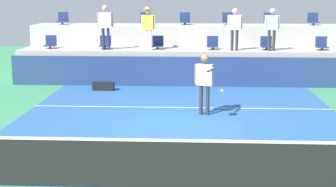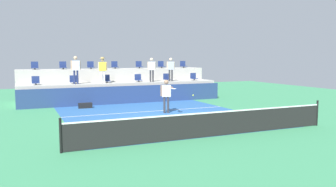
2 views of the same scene
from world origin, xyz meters
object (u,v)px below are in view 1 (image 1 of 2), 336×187
Objects in this scene: stadium_chair_lower_mid_left at (158,44)px; spectator_in_white at (235,25)px; spectator_with_hat at (148,24)px; stadium_chair_lower_mid_right at (213,44)px; stadium_chair_upper_left at (103,19)px; stadium_chair_lower_far_right at (322,44)px; stadium_chair_upper_mid_right at (228,20)px; stadium_chair_lower_far_left at (51,43)px; stadium_chair_upper_far_left at (63,19)px; stadium_chair_upper_far_right at (313,20)px; spectator_leaning_on_rail at (105,23)px; tennis_ball at (222,91)px; stadium_chair_upper_center at (185,20)px; stadium_chair_lower_right at (266,44)px; spectator_in_grey at (272,26)px; equipment_bag at (103,86)px; stadium_chair_lower_left at (105,43)px; tennis_player at (205,78)px; stadium_chair_upper_right at (269,20)px; stadium_chair_upper_mid_left at (145,20)px.

spectator_in_white is at bearing -7.36° from stadium_chair_lower_mid_left.
spectator_in_white is at bearing -0.00° from spectator_with_hat.
stadium_chair_upper_left is at bearing 158.77° from stadium_chair_lower_mid_right.
stadium_chair_upper_mid_right is at bearing 152.98° from stadium_chair_lower_far_right.
stadium_chair_upper_left reaches higher than stadium_chair_lower_far_left.
stadium_chair_upper_far_left is 10.65m from stadium_chair_upper_far_right.
spectator_leaning_on_rail is at bearing 180.00° from spectator_in_white.
stadium_chair_lower_mid_right is 7.65× the size of tennis_ball.
stadium_chair_upper_center is at bearing 58.07° from spectator_with_hat.
stadium_chair_upper_mid_right is 1.00× the size of stadium_chair_upper_far_right.
spectator_in_grey is (0.13, -0.38, 0.75)m from stadium_chair_lower_right.
stadium_chair_upper_far_right is at bearing 0.00° from stadium_chair_upper_left.
stadium_chair_upper_far_right reaches higher than equipment_bag.
stadium_chair_upper_left is 0.68× the size of equipment_bag.
stadium_chair_upper_mid_right reaches higher than equipment_bag.
stadium_chair_lower_far_right is at bearing 0.00° from stadium_chair_lower_mid_left.
stadium_chair_upper_left is 5.31m from stadium_chair_upper_mid_right.
spectator_in_white is at bearing -25.13° from stadium_chair_lower_mid_right.
stadium_chair_lower_left is 7.65× the size of tennis_ball.
stadium_chair_lower_far_left is at bearing 128.82° from tennis_ball.
stadium_chair_lower_right is 6.55m from equipment_bag.
stadium_chair_upper_mid_right is (-3.53, 1.80, 0.85)m from stadium_chair_lower_far_right.
stadium_chair_upper_center is 0.30× the size of tennis_player.
stadium_chair_lower_far_left reaches higher than equipment_bag.
stadium_chair_lower_far_left is 1.00× the size of stadium_chair_lower_mid_left.
tennis_ball is at bearing -75.16° from stadium_chair_lower_mid_left.
stadium_chair_lower_left is at bearing 0.00° from stadium_chair_lower_far_left.
spectator_in_grey reaches higher than equipment_bag.
equipment_bag is (-6.37, -4.00, -2.16)m from stadium_chair_upper_right.
stadium_chair_upper_far_left is at bearing 150.75° from spectator_with_hat.
spectator_in_grey is at bearing 16.38° from equipment_bag.
stadium_chair_lower_far_right is at bearing 3.28° from spectator_with_hat.
stadium_chair_lower_far_left is at bearing 180.00° from stadium_chair_lower_far_right.
spectator_leaning_on_rail is at bearing -121.43° from stadium_chair_upper_mid_left.
stadium_chair_upper_mid_left is at bearing 26.38° from stadium_chair_lower_far_left.
stadium_chair_upper_center is (1.03, 1.80, 0.85)m from stadium_chair_lower_mid_left.
stadium_chair_upper_left is at bearing 102.29° from stadium_chair_lower_left.
spectator_in_grey is at bearing -33.13° from stadium_chair_upper_center.
stadium_chair_lower_far_left is 0.32× the size of spectator_in_grey.
equipment_bag is at bearing -147.91° from stadium_chair_upper_right.
stadium_chair_upper_mid_left is (-2.81, 1.80, 0.85)m from stadium_chair_lower_mid_right.
stadium_chair_lower_mid_right is 7.95m from tennis_ball.
stadium_chair_lower_mid_right is 1.00× the size of stadium_chair_upper_mid_right.
stadium_chair_lower_right is (2.09, 0.00, 0.00)m from stadium_chair_lower_mid_right.
stadium_chair_lower_mid_right is 1.00× the size of stadium_chair_upper_left.
stadium_chair_upper_mid_right is 2.67m from spectator_in_grey.
stadium_chair_lower_left is 2.03m from stadium_chair_upper_left.
stadium_chair_upper_far_right is at bearing 0.00° from stadium_chair_upper_mid_right.
stadium_chair_upper_left is at bearing 144.03° from stadium_chair_lower_mid_left.
spectator_in_grey reaches higher than stadium_chair_upper_right.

